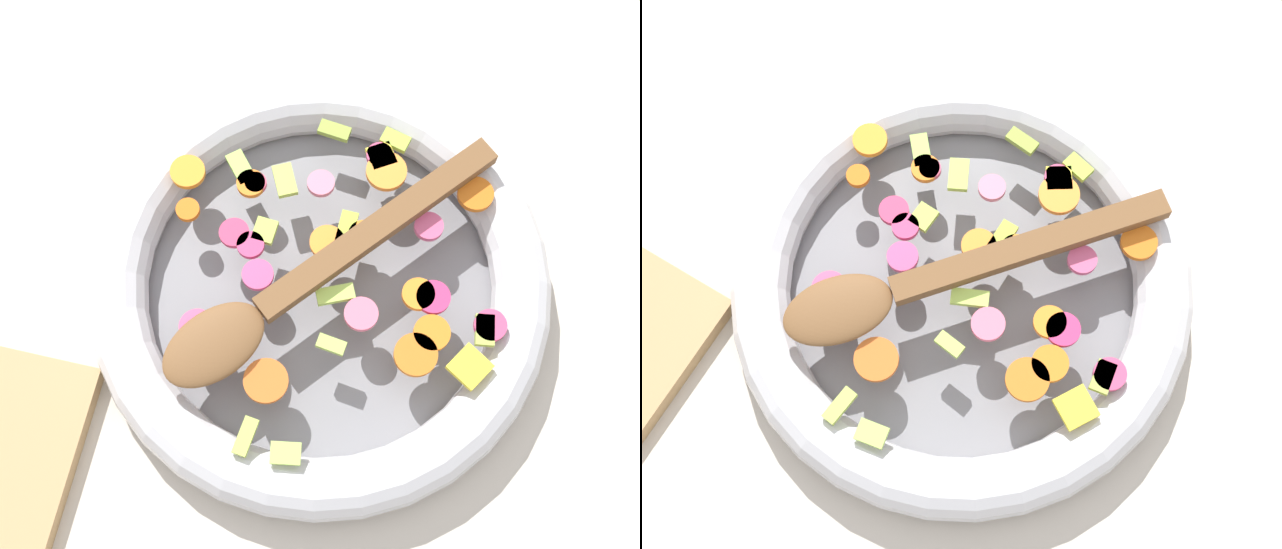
{
  "view_description": "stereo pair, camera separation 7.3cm",
  "coord_description": "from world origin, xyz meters",
  "views": [
    {
      "loc": [
        0.23,
        0.05,
        0.74
      ],
      "look_at": [
        0.0,
        0.0,
        0.05
      ],
      "focal_mm": 50.0,
      "sensor_mm": 36.0,
      "label": 1
    },
    {
      "loc": [
        0.2,
        0.12,
        0.74
      ],
      "look_at": [
        0.0,
        0.0,
        0.05
      ],
      "focal_mm": 50.0,
      "sensor_mm": 36.0,
      "label": 2
    }
  ],
  "objects": [
    {
      "name": "ground_plane",
      "position": [
        0.0,
        0.0,
        0.0
      ],
      "size": [
        4.0,
        4.0,
        0.0
      ],
      "primitive_type": "plane",
      "color": "beige"
    },
    {
      "name": "chopped_vegetables",
      "position": [
        -0.01,
        0.02,
        0.05
      ],
      "size": [
        0.3,
        0.31,
        0.01
      ],
      "color": "orange",
      "rests_on": "skillet"
    },
    {
      "name": "skillet",
      "position": [
        0.0,
        0.0,
        0.02
      ],
      "size": [
        0.39,
        0.39,
        0.05
      ],
      "color": "slate",
      "rests_on": "ground_plane"
    },
    {
      "name": "wooden_spoon",
      "position": [
        0.02,
        -0.01,
        0.06
      ],
      "size": [
        0.27,
        0.24,
        0.01
      ],
      "color": "brown",
      "rests_on": "chopped_vegetables"
    }
  ]
}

